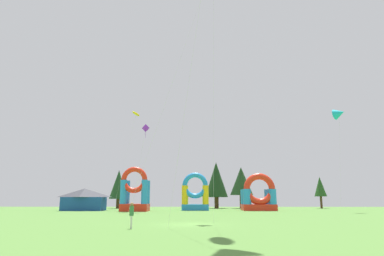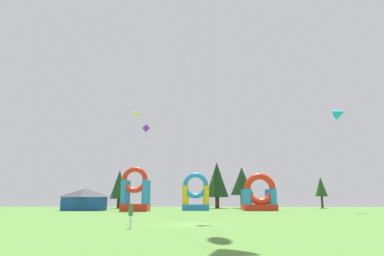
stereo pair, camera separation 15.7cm
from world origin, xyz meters
name	(u,v)px [view 1 (the left image)]	position (x,y,z in m)	size (l,w,h in m)	color
ground_plane	(189,224)	(0.00, 0.00, 0.00)	(120.00, 120.00, 0.00)	#548438
kite_cyan_delta	(339,113)	(23.18, 25.50, 15.28)	(3.08, 2.94, 16.24)	#19B7CC
kite_yellow_parafoil	(136,114)	(-9.80, 28.00, 15.96)	(2.76, 5.83, 16.44)	yellow
kite_purple_diamond	(145,129)	(-7.41, 23.53, 12.41)	(2.56, 2.87, 12.97)	purple
person_far_side	(132,213)	(-3.76, -3.97, 1.01)	(0.33, 0.33, 1.71)	silver
inflatable_blue_arch	(195,196)	(0.13, 33.08, 2.39)	(4.63, 3.68, 6.42)	#268CD8
inflatable_red_slide	(135,194)	(-9.53, 28.07, 2.65)	(4.36, 3.59, 6.99)	red
inflatable_orange_dome	(259,198)	(10.97, 31.94, 2.16)	(5.56, 4.77, 6.22)	red
festival_tent	(84,199)	(-18.69, 31.07, 1.84)	(6.78, 3.69, 3.67)	#19478C
tree_row_3	(119,185)	(-15.95, 43.96, 4.86)	(3.73, 3.73, 7.86)	#4C331E
tree_row_4	(216,180)	(4.46, 45.10, 5.89)	(4.80, 4.80, 9.59)	#4C331E
tree_row_5	(241,181)	(9.65, 44.62, 5.55)	(4.72, 4.72, 8.50)	#4C331E
tree_row_6	(320,187)	(26.36, 45.77, 4.42)	(2.53, 2.53, 6.53)	#4C331E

